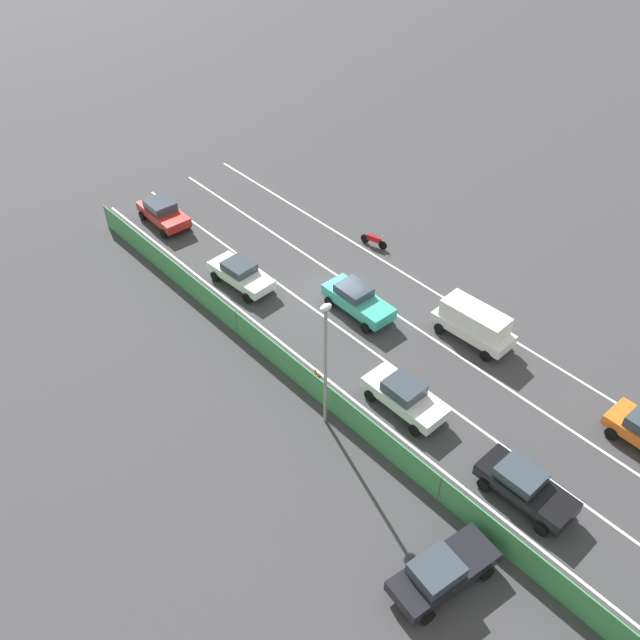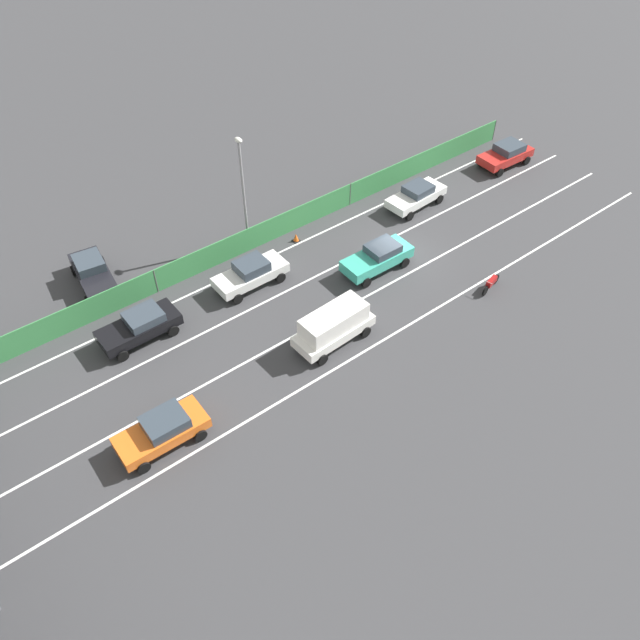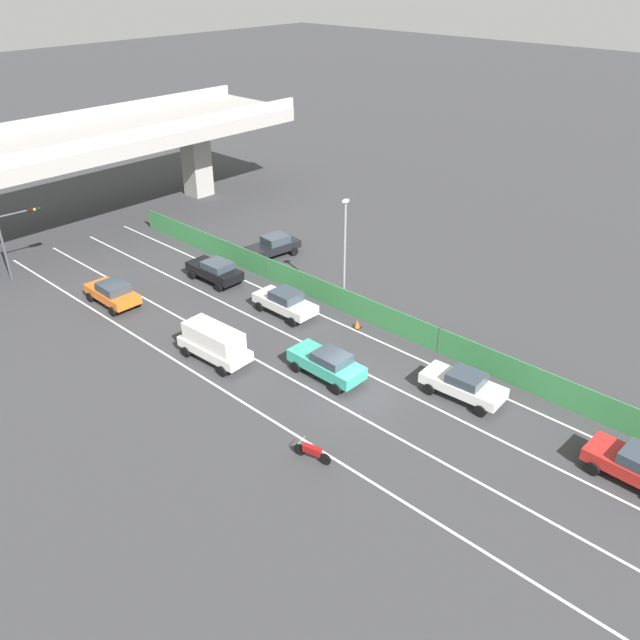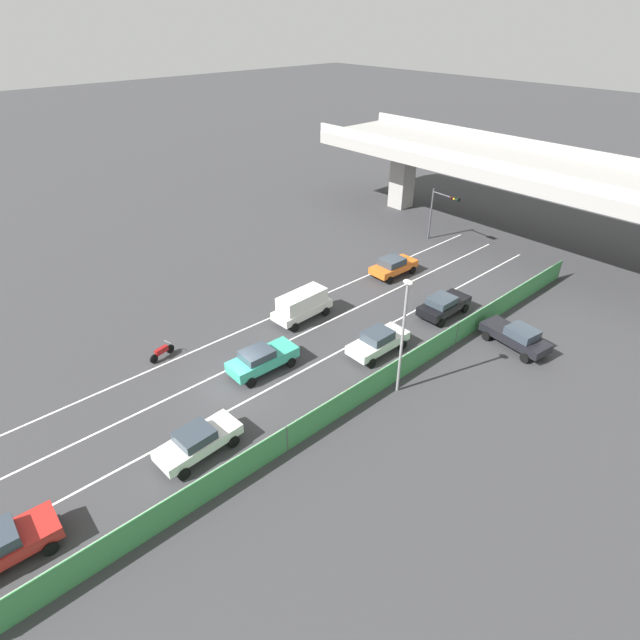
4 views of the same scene
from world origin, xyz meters
name	(u,v)px [view 3 (image 3 of 4)]	position (x,y,z in m)	size (l,w,h in m)	color
ground_plane	(352,388)	(0.00, 0.00, 0.00)	(300.00, 300.00, 0.00)	#38383A
lane_line_left_edge	(211,383)	(-4.87, 6.01, 0.00)	(0.14, 48.01, 0.01)	silver
lane_line_mid_left	(255,359)	(-1.62, 6.01, 0.00)	(0.14, 48.01, 0.01)	silver
lane_line_mid_right	(295,338)	(1.62, 6.01, 0.00)	(0.14, 48.01, 0.01)	silver
lane_line_right_edge	(330,319)	(4.87, 6.01, 0.00)	(0.14, 48.01, 0.01)	silver
elevated_overpass	(43,155)	(0.00, 32.01, 6.81)	(45.63, 9.99, 8.61)	#A09E99
green_fence	(344,301)	(6.23, 6.01, 0.82)	(0.10, 44.11, 1.65)	#3D8E4C
car_sedan_red	(638,465)	(3.17, -13.80, 0.90)	(2.18, 4.31, 1.63)	red
car_taxi_teal	(327,363)	(-0.10, 1.73, 0.92)	(2.00, 4.54, 1.66)	teal
car_hatchback_white	(285,302)	(3.38, 8.61, 0.90)	(1.96, 4.46, 1.66)	silver
car_sedan_black	(215,270)	(3.38, 15.73, 0.89)	(2.05, 4.41, 1.61)	black
car_taxi_orange	(113,292)	(-3.48, 17.99, 0.89)	(2.11, 4.30, 1.61)	orange
car_sedan_white	(464,384)	(3.35, -4.80, 0.86)	(2.19, 4.51, 1.55)	white
car_van_white	(214,342)	(-3.22, 7.66, 1.21)	(2.15, 4.65, 2.12)	silver
motorcycle	(312,452)	(-5.59, -2.31, 0.46)	(0.71, 1.92, 0.93)	black
parked_sedan_dark	(272,246)	(9.16, 15.93, 0.89)	(4.79, 2.47, 1.64)	black
traffic_light	(16,229)	(-5.39, 26.65, 3.58)	(3.16, 0.60, 5.03)	#47474C
street_lamp	(345,243)	(6.84, 6.59, 4.48)	(0.60, 0.36, 7.42)	gray
traffic_cone	(357,324)	(5.19, 4.02, 0.25)	(0.47, 0.47, 0.55)	orange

